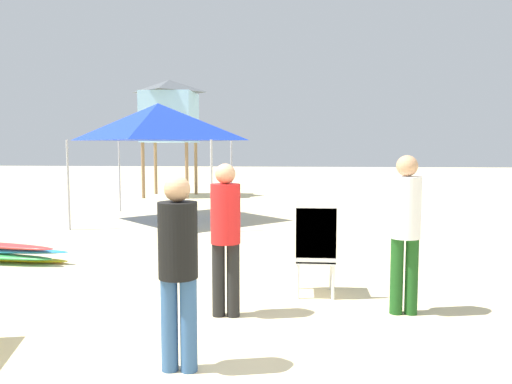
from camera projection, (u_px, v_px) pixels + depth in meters
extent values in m
plane|color=beige|center=(181.00, 354.00, 4.50)|extent=(80.00, 80.00, 0.00)
cube|color=white|center=(315.00, 259.00, 6.27)|extent=(0.48, 0.48, 0.04)
cube|color=white|center=(316.00, 247.00, 6.04)|extent=(0.48, 0.04, 0.40)
cube|color=white|center=(315.00, 252.00, 6.27)|extent=(0.48, 0.48, 0.04)
cube|color=white|center=(316.00, 240.00, 6.03)|extent=(0.48, 0.04, 0.40)
cube|color=white|center=(315.00, 245.00, 6.26)|extent=(0.48, 0.48, 0.04)
cube|color=white|center=(316.00, 232.00, 6.02)|extent=(0.48, 0.04, 0.40)
cube|color=white|center=(315.00, 238.00, 6.25)|extent=(0.48, 0.48, 0.04)
cube|color=white|center=(316.00, 225.00, 6.01)|extent=(0.48, 0.04, 0.40)
cube|color=white|center=(315.00, 231.00, 6.24)|extent=(0.48, 0.48, 0.04)
cube|color=white|center=(316.00, 217.00, 6.00)|extent=(0.48, 0.04, 0.40)
cylinder|color=white|center=(331.00, 274.00, 6.49)|extent=(0.04, 0.04, 0.42)
cylinder|color=white|center=(298.00, 273.00, 6.52)|extent=(0.04, 0.04, 0.42)
cylinder|color=white|center=(333.00, 283.00, 6.07)|extent=(0.04, 0.04, 0.42)
cylinder|color=white|center=(298.00, 282.00, 6.10)|extent=(0.04, 0.04, 0.42)
ellipsoid|color=yellow|center=(3.00, 258.00, 8.14)|extent=(2.30, 0.52, 0.08)
cylinder|color=#194C19|center=(397.00, 276.00, 5.54)|extent=(0.14, 0.14, 0.85)
cylinder|color=#194C19|center=(412.00, 276.00, 5.53)|extent=(0.14, 0.14, 0.85)
cylinder|color=white|center=(406.00, 207.00, 5.47)|extent=(0.32, 0.32, 0.67)
sphere|color=tan|center=(407.00, 166.00, 5.43)|extent=(0.23, 0.23, 0.23)
cylinder|color=black|center=(219.00, 280.00, 5.47)|extent=(0.14, 0.14, 0.80)
cylinder|color=black|center=(233.00, 280.00, 5.46)|extent=(0.14, 0.14, 0.80)
cylinder|color=red|center=(225.00, 214.00, 5.40)|extent=(0.32, 0.32, 0.64)
sphere|color=tan|center=(225.00, 174.00, 5.36)|extent=(0.22, 0.22, 0.22)
cylinder|color=#33598C|center=(169.00, 324.00, 4.14)|extent=(0.14, 0.14, 0.78)
cylinder|color=#33598C|center=(189.00, 325.00, 4.13)|extent=(0.14, 0.14, 0.78)
cylinder|color=black|center=(178.00, 240.00, 4.07)|extent=(0.32, 0.32, 0.62)
sphere|color=tan|center=(177.00, 189.00, 4.03)|extent=(0.21, 0.21, 0.21)
cylinder|color=#B2B2B7|center=(68.00, 185.00, 11.04)|extent=(0.05, 0.05, 1.98)
cylinder|color=#B2B2B7|center=(212.00, 186.00, 10.77)|extent=(0.05, 0.05, 1.98)
cylinder|color=#B2B2B7|center=(120.00, 176.00, 14.18)|extent=(0.05, 0.05, 1.98)
cylinder|color=#B2B2B7|center=(231.00, 177.00, 13.91)|extent=(0.05, 0.05, 1.98)
pyramid|color=#1938BF|center=(158.00, 122.00, 12.35)|extent=(3.17, 3.17, 0.90)
cylinder|color=olive|center=(143.00, 170.00, 17.77)|extent=(0.12, 0.12, 1.96)
cylinder|color=olive|center=(187.00, 171.00, 17.63)|extent=(0.12, 0.12, 1.96)
cylinder|color=olive|center=(156.00, 168.00, 19.31)|extent=(0.12, 0.12, 1.96)
cylinder|color=olive|center=(196.00, 169.00, 19.18)|extent=(0.12, 0.12, 1.96)
cube|color=#99CEED|center=(170.00, 118.00, 18.30)|extent=(1.80, 1.80, 1.80)
pyramid|color=#4C5156|center=(169.00, 86.00, 18.20)|extent=(1.98, 1.98, 0.45)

